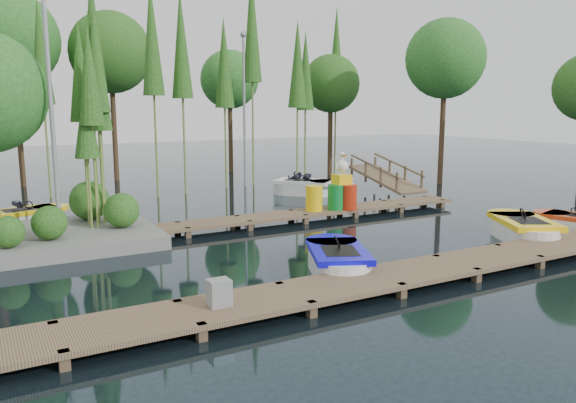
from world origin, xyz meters
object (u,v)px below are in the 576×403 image
boat_yellow_far (26,217)px  utility_cabinet (219,293)px  island (17,131)px  boat_blue (338,261)px  drum_cluster (343,192)px  yellow_barrel (314,198)px

boat_yellow_far → utility_cabinet: size_ratio=5.60×
island → boat_blue: size_ratio=2.20×
boat_blue → utility_cabinet: (-3.58, -1.48, 0.27)m
boat_blue → drum_cluster: size_ratio=1.54×
island → utility_cabinet: bearing=-71.7°
utility_cabinet → drum_cluster: drum_cluster is taller
yellow_barrel → drum_cluster: 1.11m
island → boat_blue: (6.16, -6.31, -2.91)m
island → drum_cluster: bearing=-5.4°
drum_cluster → island: bearing=174.6°
utility_cabinet → yellow_barrel: yellow_barrel is taller
island → utility_cabinet: island is taller
boat_yellow_far → yellow_barrel: boat_yellow_far is taller
drum_cluster → utility_cabinet: bearing=-137.4°
island → boat_blue: island is taller
boat_blue → yellow_barrel: bearing=87.1°
boat_yellow_far → boat_blue: bearing=-50.3°
boat_blue → utility_cabinet: size_ratio=6.28×
island → boat_yellow_far: (0.26, 3.02, -2.91)m
island → boat_blue: bearing=-45.7°
yellow_barrel → drum_cluster: bearing=-8.0°
yellow_barrel → drum_cluster: (1.09, -0.15, 0.15)m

